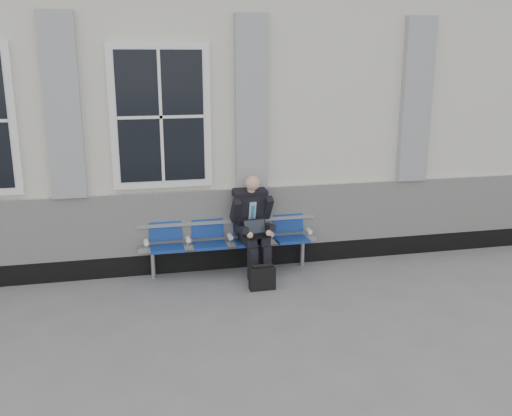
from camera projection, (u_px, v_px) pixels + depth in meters
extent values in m
plane|color=slate|center=(147.00, 318.00, 6.82)|extent=(70.00, 70.00, 0.00)
cube|color=beige|center=(132.00, 114.00, 9.58)|extent=(14.00, 4.00, 4.20)
cube|color=black|center=(142.00, 264.00, 8.17)|extent=(14.00, 0.10, 0.30)
cube|color=silver|center=(140.00, 225.00, 8.01)|extent=(14.00, 0.08, 0.90)
cube|color=#96999C|center=(63.00, 107.00, 7.37)|extent=(0.45, 0.14, 2.40)
cube|color=#96999C|center=(251.00, 104.00, 7.90)|extent=(0.45, 0.14, 2.40)
cube|color=#96999C|center=(416.00, 101.00, 8.44)|extent=(0.45, 0.14, 2.40)
cube|color=white|center=(161.00, 117.00, 7.69)|extent=(1.35, 0.10, 1.95)
cube|color=black|center=(161.00, 117.00, 7.65)|extent=(1.15, 0.02, 1.75)
cube|color=#9EA0A3|center=(230.00, 244.00, 8.21)|extent=(2.60, 0.07, 0.07)
cube|color=#9EA0A3|center=(228.00, 221.00, 8.24)|extent=(2.60, 0.05, 0.05)
cylinder|color=#9EA0A3|center=(153.00, 265.00, 8.03)|extent=(0.06, 0.06, 0.39)
cylinder|color=#9EA0A3|center=(302.00, 253.00, 8.50)|extent=(0.06, 0.06, 0.39)
cube|color=navy|center=(167.00, 248.00, 7.93)|extent=(0.46, 0.42, 0.07)
cube|color=navy|center=(165.00, 226.00, 8.06)|extent=(0.46, 0.10, 0.40)
cube|color=navy|center=(210.00, 245.00, 8.06)|extent=(0.46, 0.42, 0.07)
cube|color=navy|center=(207.00, 224.00, 8.19)|extent=(0.46, 0.10, 0.40)
cube|color=navy|center=(251.00, 242.00, 8.19)|extent=(0.46, 0.42, 0.07)
cube|color=navy|center=(248.00, 221.00, 8.32)|extent=(0.46, 0.10, 0.40)
cube|color=navy|center=(291.00, 240.00, 8.32)|extent=(0.46, 0.42, 0.07)
cube|color=navy|center=(288.00, 219.00, 8.45)|extent=(0.46, 0.10, 0.40)
cylinder|color=white|center=(146.00, 242.00, 7.87)|extent=(0.07, 0.12, 0.07)
cylinder|color=white|center=(188.00, 239.00, 8.00)|extent=(0.07, 0.12, 0.07)
cylinder|color=white|center=(230.00, 237.00, 8.13)|extent=(0.07, 0.12, 0.07)
cylinder|color=white|center=(271.00, 234.00, 8.26)|extent=(0.07, 0.12, 0.07)
cylinder|color=white|center=(309.00, 231.00, 8.38)|extent=(0.07, 0.12, 0.07)
cube|color=black|center=(254.00, 279.00, 7.92)|extent=(0.14, 0.27, 0.09)
cube|color=black|center=(267.00, 277.00, 7.99)|extent=(0.14, 0.27, 0.09)
cube|color=black|center=(253.00, 264.00, 7.92)|extent=(0.13, 0.14, 0.47)
cube|color=black|center=(266.00, 262.00, 7.99)|extent=(0.13, 0.14, 0.47)
cube|color=black|center=(248.00, 239.00, 8.05)|extent=(0.19, 0.46, 0.14)
cube|color=black|center=(261.00, 238.00, 8.11)|extent=(0.19, 0.46, 0.14)
cube|color=black|center=(249.00, 213.00, 8.17)|extent=(0.45, 0.39, 0.63)
cube|color=#A6C4DB|center=(252.00, 213.00, 8.06)|extent=(0.11, 0.11, 0.35)
cube|color=#277FB8|center=(252.00, 215.00, 8.06)|extent=(0.05, 0.08, 0.29)
cube|color=black|center=(250.00, 193.00, 8.07)|extent=(0.50, 0.29, 0.14)
cylinder|color=#DFA68B|center=(251.00, 189.00, 8.01)|extent=(0.11, 0.11, 0.10)
sphere|color=#DFA68B|center=(253.00, 183.00, 7.93)|extent=(0.21, 0.21, 0.21)
cube|color=black|center=(236.00, 211.00, 7.99)|extent=(0.13, 0.29, 0.37)
cube|color=black|center=(267.00, 208.00, 8.14)|extent=(0.13, 0.29, 0.37)
cube|color=black|center=(243.00, 230.00, 7.90)|extent=(0.13, 0.32, 0.14)
cube|color=black|center=(269.00, 227.00, 8.03)|extent=(0.13, 0.32, 0.14)
sphere|color=#DFA68B|center=(250.00, 235.00, 7.80)|extent=(0.09, 0.09, 0.09)
sphere|color=#DFA68B|center=(269.00, 233.00, 7.89)|extent=(0.09, 0.09, 0.09)
cube|color=black|center=(257.00, 236.00, 7.93)|extent=(0.35, 0.27, 0.02)
cube|color=black|center=(255.00, 227.00, 8.01)|extent=(0.34, 0.13, 0.21)
cube|color=black|center=(255.00, 227.00, 8.00)|extent=(0.30, 0.10, 0.18)
cube|color=black|center=(262.00, 278.00, 7.65)|extent=(0.35, 0.15, 0.31)
cylinder|color=black|center=(262.00, 266.00, 7.60)|extent=(0.27, 0.06, 0.05)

